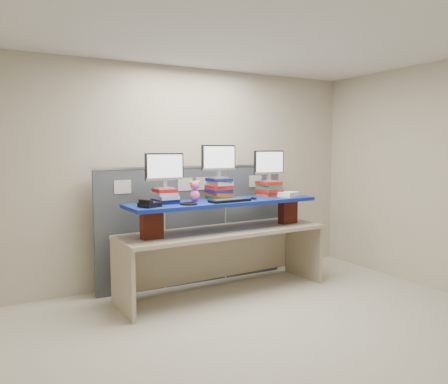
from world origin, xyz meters
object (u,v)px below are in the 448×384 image
monitor_left (165,168)px  keyboard (230,200)px  desk_phone (149,204)px  blue_board (224,202)px  desk (224,242)px  monitor_center (219,159)px  monitor_right (269,164)px

monitor_left → keyboard: size_ratio=0.89×
keyboard → desk_phone: bearing=174.3°
blue_board → keyboard: size_ratio=4.56×
desk → monitor_center: bearing=91.4°
blue_board → monitor_left: 0.83m
monitor_right → desk_phone: 1.79m
desk → desk_phone: 1.13m
desk → keyboard: bearing=-95.1°
blue_board → monitor_center: monitor_center is taller
monitor_center → monitor_right: 0.76m
monitor_left → desk_phone: 0.50m
blue_board → monitor_center: 0.52m
monitor_left → monitor_right: bearing=0.0°
desk → monitor_center: 1.00m
blue_board → monitor_left: size_ratio=5.12×
desk → monitor_left: (-0.71, 0.08, 0.90)m
desk → keyboard: size_ratio=5.03×
keyboard → monitor_right: bearing=16.9°
monitor_left → monitor_center: monitor_center is taller
monitor_left → keyboard: 0.84m
monitor_right → blue_board: bearing=-171.1°
monitor_left → monitor_right: size_ratio=1.00×
keyboard → desk: bearing=82.3°
blue_board → monitor_left: monitor_left is taller
monitor_center → desk_phone: monitor_center is taller
blue_board → monitor_left: bearing=170.5°
desk → blue_board: blue_board is taller
monitor_right → keyboard: bearing=-160.6°
monitor_center → keyboard: bearing=-92.3°
blue_board → keyboard: (-0.01, -0.15, 0.04)m
desk → desk_phone: (-0.98, -0.15, 0.54)m
keyboard → blue_board: bearing=82.3°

